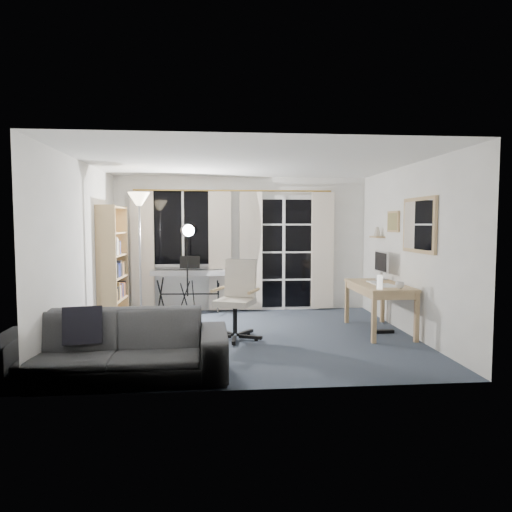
% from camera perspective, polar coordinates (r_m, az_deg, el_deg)
% --- Properties ---
extents(floor, '(4.50, 4.00, 0.02)m').
position_cam_1_polar(floor, '(6.42, -0.68, -10.17)').
color(floor, '#384152').
rests_on(floor, ground).
extents(window, '(1.20, 0.08, 1.40)m').
position_cam_1_polar(window, '(8.20, -9.10, 3.55)').
color(window, white).
rests_on(window, floor).
extents(french_door, '(1.32, 0.09, 2.11)m').
position_cam_1_polar(french_door, '(8.29, 3.44, 0.31)').
color(french_door, white).
rests_on(french_door, floor).
extents(curtains, '(3.60, 0.07, 2.13)m').
position_cam_1_polar(curtains, '(8.11, -2.67, 0.72)').
color(curtains, gold).
rests_on(curtains, floor).
extents(bookshelf, '(0.31, 0.87, 1.85)m').
position_cam_1_polar(bookshelf, '(7.52, -17.71, -1.40)').
color(bookshelf, tan).
rests_on(bookshelf, floor).
extents(torchiere_lamp, '(0.39, 0.39, 2.03)m').
position_cam_1_polar(torchiere_lamp, '(7.00, -14.39, 4.47)').
color(torchiere_lamp, '#B2B2B7').
rests_on(torchiere_lamp, floor).
extents(keyboard_piano, '(1.31, 0.68, 0.94)m').
position_cam_1_polar(keyboard_piano, '(7.96, -8.34, -2.14)').
color(keyboard_piano, black).
rests_on(keyboard_piano, floor).
extents(studio_light, '(0.34, 0.35, 1.59)m').
position_cam_1_polar(studio_light, '(7.59, -8.54, 1.84)').
color(studio_light, black).
rests_on(studio_light, floor).
extents(office_chair, '(0.74, 0.76, 1.08)m').
position_cam_1_polar(office_chair, '(6.31, -2.24, -4.48)').
color(office_chair, black).
rests_on(office_chair, floor).
extents(desk, '(0.66, 1.31, 0.70)m').
position_cam_1_polar(desk, '(6.85, 15.13, -4.08)').
color(desk, '#A58654').
rests_on(desk, floor).
extents(monitor, '(0.17, 0.51, 0.44)m').
position_cam_1_polar(monitor, '(7.30, 15.42, -0.81)').
color(monitor, silver).
rests_on(monitor, desk).
extents(desk_clutter, '(0.41, 0.80, 0.89)m').
position_cam_1_polar(desk_clutter, '(6.64, 15.30, -4.92)').
color(desk_clutter, white).
rests_on(desk_clutter, desk).
extents(mug, '(0.12, 0.09, 0.12)m').
position_cam_1_polar(mug, '(6.41, 17.54, -3.39)').
color(mug, silver).
rests_on(mug, desk).
extents(wall_mirror, '(0.04, 0.94, 0.74)m').
position_cam_1_polar(wall_mirror, '(6.45, 19.70, 3.65)').
color(wall_mirror, tan).
rests_on(wall_mirror, floor).
extents(framed_print, '(0.03, 0.42, 0.32)m').
position_cam_1_polar(framed_print, '(7.28, 16.79, 4.14)').
color(framed_print, tan).
rests_on(framed_print, floor).
extents(wall_shelf, '(0.16, 0.30, 0.18)m').
position_cam_1_polar(wall_shelf, '(7.72, 14.91, 2.74)').
color(wall_shelf, tan).
rests_on(wall_shelf, floor).
extents(sofa, '(2.31, 0.72, 0.90)m').
position_cam_1_polar(sofa, '(4.90, -17.40, -9.36)').
color(sofa, '#2E2F31').
rests_on(sofa, floor).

